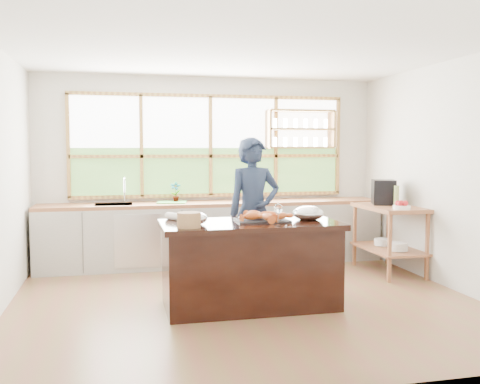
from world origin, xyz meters
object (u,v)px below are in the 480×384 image
object	(u,v)px
island	(250,264)
wicker_basket	(189,220)
cook	(254,212)
espresso_machine	(384,192)

from	to	relation	value
island	wicker_basket	bearing A→B (deg)	-159.69
island	cook	xyz separation A→B (m)	(0.25, 0.81, 0.44)
island	wicker_basket	xyz separation A→B (m)	(-0.67, -0.25, 0.52)
wicker_basket	island	bearing A→B (deg)	20.31
cook	wicker_basket	size ratio (longest dim) A/B	7.75
cook	espresso_machine	world-z (taller)	cook
cook	espresso_machine	xyz separation A→B (m)	(1.94, 0.46, 0.17)
cook	wicker_basket	xyz separation A→B (m)	(-0.92, -1.06, 0.08)
cook	island	bearing A→B (deg)	-114.23
cook	wicker_basket	bearing A→B (deg)	-138.26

